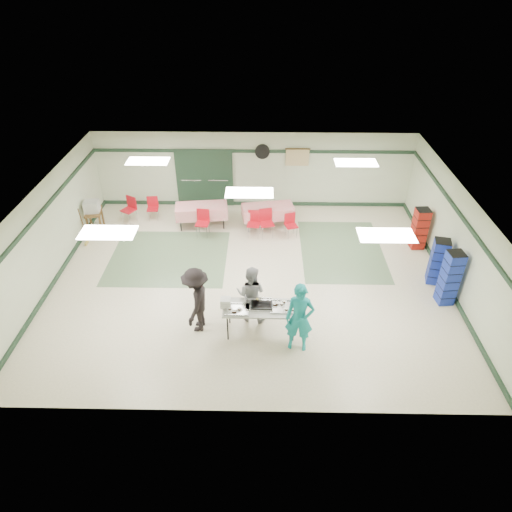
{
  "coord_description": "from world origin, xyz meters",
  "views": [
    {
      "loc": [
        0.36,
        -10.39,
        7.77
      ],
      "look_at": [
        0.17,
        -0.3,
        0.96
      ],
      "focal_mm": 32.0,
      "sensor_mm": 36.0,
      "label": 1
    }
  ],
  "objects_px": {
    "chair_d": "(203,220)",
    "crate_stack_blue_a": "(438,262)",
    "chair_b": "(254,221)",
    "office_printer": "(92,206)",
    "chair_loose_b": "(130,207)",
    "crate_stack_blue_b": "(450,278)",
    "serving_table": "(261,309)",
    "crate_stack_red": "(419,229)",
    "dining_table_a": "(268,211)",
    "chair_a": "(266,220)",
    "chair_loose_a": "(153,206)",
    "volunteer_dark": "(196,300)",
    "volunteer_teal": "(300,318)",
    "dining_table_b": "(202,211)",
    "chair_c": "(291,223)",
    "broom": "(83,225)",
    "volunteer_grey": "(251,294)",
    "printer_table": "(94,214)"
  },
  "relations": [
    {
      "from": "crate_stack_blue_b",
      "to": "chair_loose_a",
      "type": "bearing_deg",
      "value": 153.06
    },
    {
      "from": "chair_loose_a",
      "to": "printer_table",
      "type": "relative_size",
      "value": 0.92
    },
    {
      "from": "dining_table_a",
      "to": "chair_a",
      "type": "distance_m",
      "value": 0.57
    },
    {
      "from": "volunteer_dark",
      "to": "chair_loose_a",
      "type": "relative_size",
      "value": 2.19
    },
    {
      "from": "printer_table",
      "to": "office_printer",
      "type": "xyz_separation_m",
      "value": [
        -0.0,
        -0.03,
        0.3
      ]
    },
    {
      "from": "volunteer_grey",
      "to": "chair_loose_b",
      "type": "height_order",
      "value": "volunteer_grey"
    },
    {
      "from": "volunteer_teal",
      "to": "serving_table",
      "type": "bearing_deg",
      "value": 157.87
    },
    {
      "from": "dining_table_b",
      "to": "chair_d",
      "type": "height_order",
      "value": "chair_d"
    },
    {
      "from": "volunteer_dark",
      "to": "volunteer_teal",
      "type": "bearing_deg",
      "value": 81.1
    },
    {
      "from": "volunteer_dark",
      "to": "volunteer_grey",
      "type": "bearing_deg",
      "value": 112.11
    },
    {
      "from": "dining_table_a",
      "to": "broom",
      "type": "bearing_deg",
      "value": -178.28
    },
    {
      "from": "office_printer",
      "to": "volunteer_teal",
      "type": "bearing_deg",
      "value": -46.39
    },
    {
      "from": "chair_b",
      "to": "crate_stack_blue_a",
      "type": "xyz_separation_m",
      "value": [
        5.09,
        -2.42,
        0.15
      ]
    },
    {
      "from": "dining_table_a",
      "to": "chair_d",
      "type": "distance_m",
      "value": 2.17
    },
    {
      "from": "chair_loose_b",
      "to": "printer_table",
      "type": "relative_size",
      "value": 1.03
    },
    {
      "from": "serving_table",
      "to": "chair_loose_a",
      "type": "height_order",
      "value": "chair_loose_a"
    },
    {
      "from": "chair_c",
      "to": "crate_stack_blue_a",
      "type": "bearing_deg",
      "value": -48.93
    },
    {
      "from": "chair_loose_a",
      "to": "broom",
      "type": "distance_m",
      "value": 2.46
    },
    {
      "from": "dining_table_a",
      "to": "dining_table_b",
      "type": "bearing_deg",
      "value": 170.03
    },
    {
      "from": "printer_table",
      "to": "crate_stack_blue_b",
      "type": "bearing_deg",
      "value": -31.01
    },
    {
      "from": "serving_table",
      "to": "chair_d",
      "type": "height_order",
      "value": "chair_d"
    },
    {
      "from": "crate_stack_blue_b",
      "to": "office_printer",
      "type": "distance_m",
      "value": 10.86
    },
    {
      "from": "serving_table",
      "to": "chair_loose_a",
      "type": "distance_m",
      "value": 6.73
    },
    {
      "from": "printer_table",
      "to": "broom",
      "type": "relative_size",
      "value": 0.68
    },
    {
      "from": "chair_c",
      "to": "broom",
      "type": "height_order",
      "value": "broom"
    },
    {
      "from": "dining_table_a",
      "to": "dining_table_b",
      "type": "relative_size",
      "value": 1.0
    },
    {
      "from": "serving_table",
      "to": "crate_stack_red",
      "type": "height_order",
      "value": "crate_stack_red"
    },
    {
      "from": "crate_stack_blue_a",
      "to": "printer_table",
      "type": "xyz_separation_m",
      "value": [
        -10.3,
        2.58,
        -0.05
      ]
    },
    {
      "from": "volunteer_teal",
      "to": "chair_loose_a",
      "type": "height_order",
      "value": "volunteer_teal"
    },
    {
      "from": "chair_c",
      "to": "chair_loose_a",
      "type": "height_order",
      "value": "chair_loose_a"
    },
    {
      "from": "volunteer_dark",
      "to": "office_printer",
      "type": "distance_m",
      "value": 6.02
    },
    {
      "from": "office_printer",
      "to": "crate_stack_blue_b",
      "type": "bearing_deg",
      "value": -25.72
    },
    {
      "from": "chair_b",
      "to": "printer_table",
      "type": "relative_size",
      "value": 0.99
    },
    {
      "from": "volunteer_teal",
      "to": "office_printer",
      "type": "relative_size",
      "value": 3.87
    },
    {
      "from": "chair_d",
      "to": "crate_stack_blue_a",
      "type": "bearing_deg",
      "value": -13.65
    },
    {
      "from": "chair_c",
      "to": "chair_loose_a",
      "type": "bearing_deg",
      "value": 149.97
    },
    {
      "from": "chair_b",
      "to": "office_printer",
      "type": "relative_size",
      "value": 1.87
    },
    {
      "from": "chair_a",
      "to": "chair_b",
      "type": "relative_size",
      "value": 1.08
    },
    {
      "from": "chair_loose_b",
      "to": "office_printer",
      "type": "relative_size",
      "value": 1.95
    },
    {
      "from": "volunteer_teal",
      "to": "crate_stack_blue_a",
      "type": "relative_size",
      "value": 1.32
    },
    {
      "from": "serving_table",
      "to": "volunteer_teal",
      "type": "xyz_separation_m",
      "value": [
        0.88,
        -0.5,
        0.17
      ]
    },
    {
      "from": "chair_loose_a",
      "to": "crate_stack_blue_b",
      "type": "height_order",
      "value": "crate_stack_blue_b"
    },
    {
      "from": "chair_d",
      "to": "chair_b",
      "type": "bearing_deg",
      "value": 6.07
    },
    {
      "from": "volunteer_dark",
      "to": "crate_stack_red",
      "type": "relative_size",
      "value": 1.32
    },
    {
      "from": "chair_c",
      "to": "chair_a",
      "type": "bearing_deg",
      "value": 161.52
    },
    {
      "from": "chair_b",
      "to": "chair_d",
      "type": "height_order",
      "value": "chair_d"
    },
    {
      "from": "broom",
      "to": "dining_table_a",
      "type": "bearing_deg",
      "value": 7.64
    },
    {
      "from": "dining_table_b",
      "to": "crate_stack_blue_b",
      "type": "height_order",
      "value": "crate_stack_blue_b"
    },
    {
      "from": "volunteer_teal",
      "to": "crate_stack_blue_b",
      "type": "relative_size",
      "value": 1.14
    },
    {
      "from": "chair_loose_b",
      "to": "crate_stack_blue_b",
      "type": "height_order",
      "value": "crate_stack_blue_b"
    }
  ]
}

